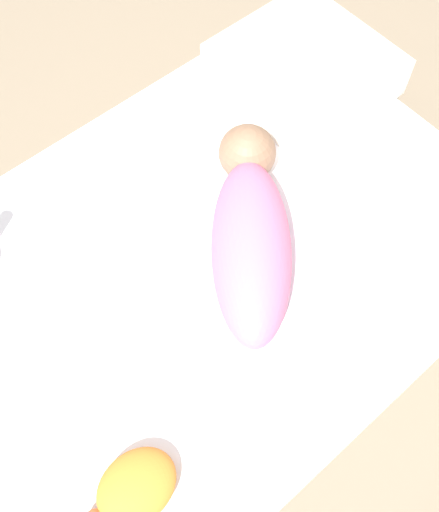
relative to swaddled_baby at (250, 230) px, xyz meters
The scene contains 5 objects.
ground_plane 0.31m from the swaddled_baby, 17.46° to the right, with size 12.00×12.00×0.00m, color #7A6B56.
bed_mattress 0.22m from the swaddled_baby, 17.46° to the right, with size 1.39×0.94×0.21m.
swaddled_baby is the anchor object (origin of this frame).
pillow 0.49m from the swaddled_baby, 147.64° to the right, with size 0.35×0.37×0.11m.
turtle_plush 0.54m from the swaddled_baby, 26.34° to the left, with size 0.18×0.12×0.06m.
Camera 1 is at (0.32, 0.48, 1.34)m, focal length 42.00 mm.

